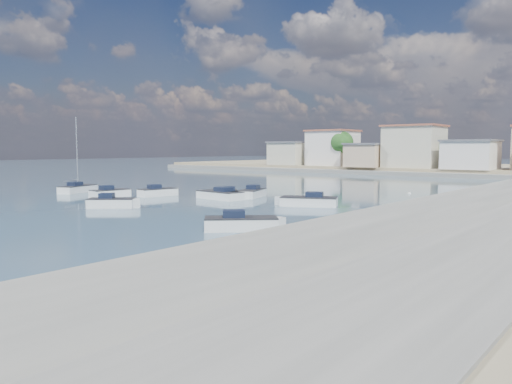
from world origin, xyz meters
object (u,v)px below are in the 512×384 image
motorboat_e (160,193)px  motorboat_h (245,224)px  motorboat_d (306,202)px  motorboat_b (114,203)px  motorboat_f (231,195)px  sailboat (79,189)px  motorboat_a (112,194)px  motorboat_g (251,194)px  motorboat_c (218,195)px

motorboat_e → motorboat_h: same height
motorboat_d → motorboat_h: size_ratio=1.21×
motorboat_b → motorboat_f: size_ratio=1.15×
motorboat_b → motorboat_f: same height
motorboat_d → sailboat: 28.89m
motorboat_a → motorboat_e: 4.97m
motorboat_a → sailboat: sailboat is taller
motorboat_d → sailboat: bearing=-169.8°
motorboat_f → motorboat_h: bearing=-45.3°
motorboat_a → motorboat_d: 21.35m
motorboat_g → sailboat: size_ratio=0.61×
motorboat_b → motorboat_g: size_ratio=0.75×
motorboat_c → sailboat: 18.66m
motorboat_c → sailboat: (-18.09, -4.58, 0.04)m
motorboat_e → sailboat: bearing=-164.5°
motorboat_a → motorboat_h: same height
motorboat_h → motorboat_d: bearing=107.9°
motorboat_e → motorboat_g: same height
motorboat_b → motorboat_g: same height
motorboat_e → motorboat_d: bearing=6.9°
motorboat_b → motorboat_c: 11.28m
motorboat_g → motorboat_b: bearing=-103.3°
motorboat_d → motorboat_f: 9.88m
motorboat_e → motorboat_h: 24.75m
motorboat_c → motorboat_d: bearing=3.1°
motorboat_b → motorboat_g: bearing=76.7°
motorboat_b → motorboat_h: bearing=-6.6°
motorboat_d → motorboat_h: (4.40, -13.59, 0.00)m
motorboat_a → sailboat: (-7.99, 1.03, 0.04)m
motorboat_b → motorboat_d: bearing=43.7°
motorboat_b → motorboat_c: size_ratio=0.69×
motorboat_c → motorboat_g: 3.76m
motorboat_d → motorboat_e: 17.67m
motorboat_a → motorboat_c: (10.10, 5.61, 0.00)m
motorboat_b → sailboat: sailboat is taller
motorboat_d → motorboat_f: (-9.85, 0.83, 0.00)m
motorboat_g → motorboat_f: bearing=-117.1°
motorboat_b → motorboat_g: (3.43, 14.56, 0.00)m
motorboat_g → motorboat_c: bearing=-114.1°
motorboat_c → motorboat_f: 1.47m
motorboat_b → motorboat_d: size_ratio=0.74×
motorboat_e → motorboat_f: size_ratio=1.34×
sailboat → motorboat_f: bearing=17.8°
motorboat_d → motorboat_f: bearing=175.2°
motorboat_a → motorboat_b: same height
motorboat_h → sailboat: (-32.82, 8.45, 0.04)m
motorboat_c → sailboat: bearing=-165.8°
motorboat_d → motorboat_h: bearing=-72.1°
motorboat_e → motorboat_h: size_ratio=1.04×
motorboat_h → sailboat: bearing=165.6°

